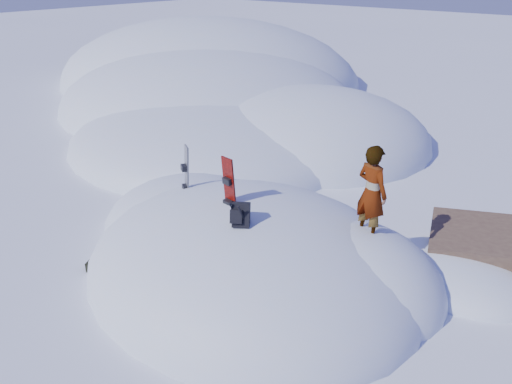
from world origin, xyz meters
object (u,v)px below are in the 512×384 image
Objects in this scene: snowboard_red at (229,194)px; backpack at (240,215)px; snowboard_dark at (186,180)px; person at (372,193)px.

backpack is at bearing -28.81° from snowboard_red.
person is (3.94, 0.82, 0.55)m from snowboard_dark.
snowboard_dark reaches higher than backpack.
snowboard_red reaches higher than backpack.
person reaches higher than snowboard_dark.
snowboard_red is at bearing 17.95° from snowboard_dark.
backpack is at bearing 62.27° from person.
snowboard_red is at bearing 110.36° from backpack.
snowboard_red is 2.63m from person.
snowboard_dark is 3.02× the size of backpack.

